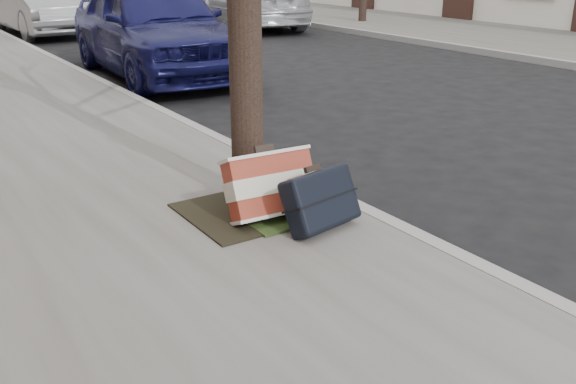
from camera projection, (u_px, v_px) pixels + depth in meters
ground at (564, 221)px, 4.72m from camera, size 120.00×120.00×0.00m
far_sidewalk at (295, 11)px, 20.43m from camera, size 4.00×70.00×0.12m
dirt_patch at (247, 211)px, 4.58m from camera, size 0.85×0.85×0.02m
suitcase_red at (271, 185)px, 4.41m from camera, size 0.63×0.38×0.47m
suitcase_navy at (320, 199)px, 4.24m from camera, size 0.59×0.41×0.42m
car_near_front at (155, 27)px, 9.94m from camera, size 2.07×4.55×1.51m
car_near_mid at (39, 4)px, 15.03m from camera, size 1.64×4.26×1.38m
car_far_front at (252, 1)px, 16.32m from camera, size 2.74×4.84×1.32m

